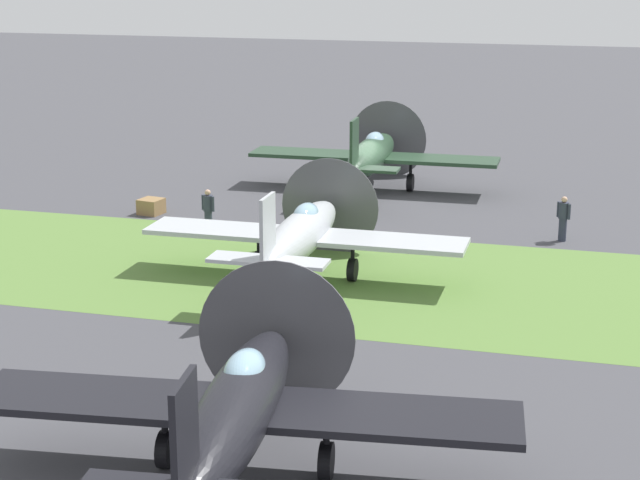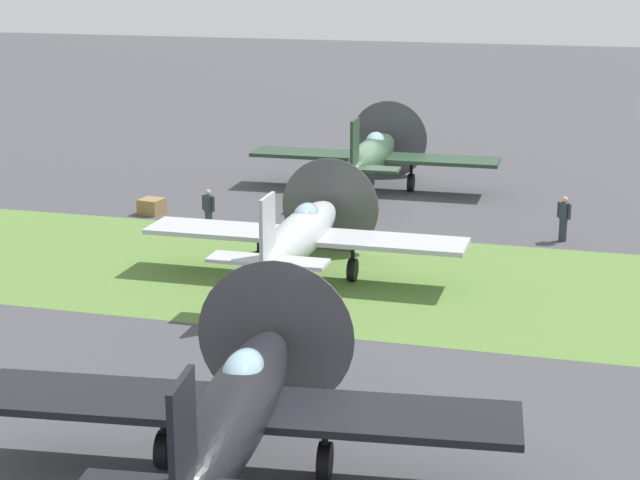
# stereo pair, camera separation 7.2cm
# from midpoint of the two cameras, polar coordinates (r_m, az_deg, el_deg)

# --- Properties ---
(ground_plane) EXTENTS (160.00, 160.00, 0.00)m
(ground_plane) POSITION_cam_midpoint_polar(r_m,az_deg,el_deg) (46.31, 3.06, 2.16)
(ground_plane) COLOR #424247
(grass_verge) EXTENTS (120.00, 11.00, 0.01)m
(grass_verge) POSITION_cam_midpoint_polar(r_m,az_deg,el_deg) (35.76, -0.86, -1.88)
(grass_verge) COLOR #567A38
(grass_verge) RESTS_ON ground
(airplane_lead) EXTENTS (11.38, 9.04, 4.07)m
(airplane_lead) POSITION_cam_midpoint_polar(r_m,az_deg,el_deg) (47.77, 2.93, 4.66)
(airplane_lead) COLOR #233D28
(airplane_lead) RESTS_ON ground
(airplane_wingman) EXTENTS (10.86, 8.65, 3.90)m
(airplane_wingman) POSITION_cam_midpoint_polar(r_m,az_deg,el_deg) (34.70, -0.93, 0.37)
(airplane_wingman) COLOR #B2B7BC
(airplane_wingman) RESTS_ON ground
(airplane_trail) EXTENTS (11.64, 9.24, 4.13)m
(airplane_trail) POSITION_cam_midpoint_polar(r_m,az_deg,el_deg) (21.74, -4.38, -8.94)
(airplane_trail) COLOR black
(airplane_trail) RESTS_ON ground
(ground_crew_chief) EXTENTS (0.60, 0.38, 1.73)m
(ground_crew_chief) POSITION_cam_midpoint_polar(r_m,az_deg,el_deg) (40.99, -6.02, 1.63)
(ground_crew_chief) COLOR #2D3342
(ground_crew_chief) RESTS_ON ground
(ground_crew_mechanic) EXTENTS (0.53, 0.42, 1.73)m
(ground_crew_mechanic) POSITION_cam_midpoint_polar(r_m,az_deg,el_deg) (40.66, 13.13, 1.18)
(ground_crew_mechanic) COLOR #2D3342
(ground_crew_mechanic) RESTS_ON ground
(supply_crate) EXTENTS (1.04, 1.04, 0.64)m
(supply_crate) POSITION_cam_midpoint_polar(r_m,az_deg,el_deg) (44.40, -9.07, 1.82)
(supply_crate) COLOR olive
(supply_crate) RESTS_ON ground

